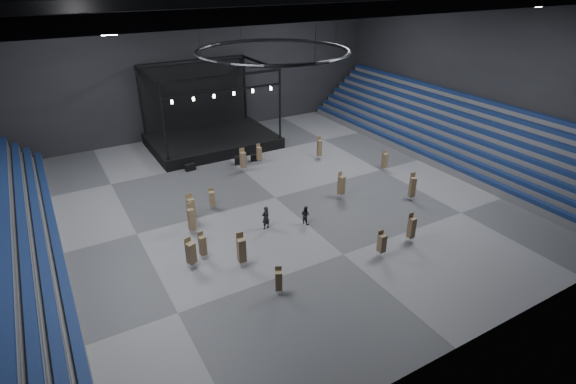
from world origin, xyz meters
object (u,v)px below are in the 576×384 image
chair_stack_12 (243,159)px  chair_stack_2 (203,245)px  flight_case_right (256,158)px  chair_stack_8 (319,148)px  man_center (266,218)px  chair_stack_3 (279,280)px  chair_stack_9 (191,252)px  chair_stack_11 (341,185)px  chair_stack_14 (412,187)px  chair_stack_1 (385,160)px  stage (210,132)px  chair_stack_7 (411,227)px  crew_member (305,215)px  chair_stack_0 (241,250)px  chair_stack_10 (212,198)px  chair_stack_4 (382,243)px  chair_stack_5 (191,208)px  flight_case_left (190,167)px  flight_case_mid (241,160)px  chair_stack_6 (191,219)px  chair_stack_13 (259,153)px

chair_stack_12 → chair_stack_2: bearing=-120.2°
flight_case_right → chair_stack_8: (6.30, -3.01, 0.95)m
chair_stack_12 → man_center: 11.68m
chair_stack_3 → chair_stack_9: chair_stack_9 is taller
chair_stack_8 → chair_stack_11: 9.52m
chair_stack_8 → chair_stack_14: (1.75, -12.38, 0.06)m
chair_stack_12 → chair_stack_1: bearing=-23.7°
chair_stack_14 → man_center: 13.83m
stage → chair_stack_8: size_ratio=5.44×
chair_stack_7 → crew_member: size_ratio=1.54×
chair_stack_3 → chair_stack_0: bearing=125.4°
chair_stack_0 → chair_stack_2: (-2.02, 2.26, -0.25)m
chair_stack_7 → chair_stack_12: size_ratio=0.98×
chair_stack_10 → chair_stack_12: size_ratio=0.80×
chair_stack_2 → crew_member: (9.01, 0.54, -0.35)m
crew_member → chair_stack_14: bearing=-116.9°
chair_stack_4 → chair_stack_7: chair_stack_7 is taller
chair_stack_14 → chair_stack_1: bearing=89.2°
chair_stack_8 → stage: bearing=139.2°
flight_case_right → chair_stack_9: bearing=-129.3°
chair_stack_4 → chair_stack_10: 15.12m
stage → chair_stack_1: size_ratio=6.31×
chair_stack_5 → chair_stack_11: 13.46m
flight_case_left → flight_case_right: bearing=-8.2°
chair_stack_1 → chair_stack_12: size_ratio=0.89×
chair_stack_1 → chair_stack_7: 13.50m
flight_case_mid → chair_stack_3: chair_stack_3 is taller
chair_stack_5 → stage: bearing=64.2°
chair_stack_3 → chair_stack_12: size_ratio=0.82×
chair_stack_1 → man_center: chair_stack_1 is taller
chair_stack_0 → chair_stack_4: bearing=-18.5°
stage → chair_stack_12: stage is taller
chair_stack_3 → chair_stack_10: chair_stack_3 is taller
chair_stack_10 → chair_stack_5: bearing=-137.8°
chair_stack_0 → crew_member: chair_stack_0 is taller
chair_stack_6 → chair_stack_4: bearing=-42.7°
chair_stack_5 → chair_stack_6: chair_stack_6 is taller
chair_stack_13 → chair_stack_6: bearing=-134.6°
stage → chair_stack_10: 16.44m
flight_case_left → chair_stack_10: chair_stack_10 is taller
chair_stack_14 → man_center: bearing=-170.0°
chair_stack_9 → chair_stack_10: bearing=36.2°
flight_case_mid → chair_stack_5: bearing=-133.2°
chair_stack_0 → chair_stack_14: (17.47, 1.51, -0.03)m
stage → chair_stack_1: (12.73, -16.44, -0.28)m
chair_stack_3 → chair_stack_14: chair_stack_14 is taller
flight_case_right → chair_stack_3: 22.55m
chair_stack_11 → chair_stack_14: bearing=-54.7°
chair_stack_14 → man_center: (-13.65, 2.21, -0.37)m
chair_stack_0 → chair_stack_13: 18.66m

